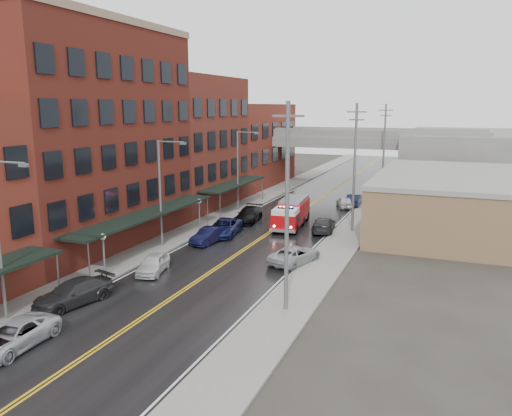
% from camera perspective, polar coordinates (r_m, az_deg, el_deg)
% --- Properties ---
extents(road, '(11.00, 160.00, 0.02)m').
position_cam_1_polar(road, '(45.36, 0.72, -3.38)').
color(road, black).
rests_on(road, ground).
extents(sidewalk_left, '(3.00, 160.00, 0.15)m').
position_cam_1_polar(sidewalk_left, '(48.35, -7.39, -2.46)').
color(sidewalk_left, slate).
rests_on(sidewalk_left, ground).
extents(sidewalk_right, '(3.00, 160.00, 0.15)m').
position_cam_1_polar(sidewalk_right, '(43.37, 9.79, -4.17)').
color(sidewalk_right, slate).
rests_on(sidewalk_right, ground).
extents(curb_left, '(0.30, 160.00, 0.15)m').
position_cam_1_polar(curb_left, '(47.59, -5.65, -2.64)').
color(curb_left, gray).
rests_on(curb_left, ground).
extents(curb_right, '(0.30, 160.00, 0.15)m').
position_cam_1_polar(curb_right, '(43.72, 7.67, -3.98)').
color(curb_right, gray).
rests_on(curb_right, ground).
extents(brick_building_b, '(9.00, 20.00, 18.00)m').
position_cam_1_polar(brick_building_b, '(44.68, -18.93, 7.47)').
color(brick_building_b, '#522015').
rests_on(brick_building_b, ground).
extents(brick_building_c, '(9.00, 15.00, 15.00)m').
position_cam_1_polar(brick_building_c, '(59.17, -7.76, 7.39)').
color(brick_building_c, '#5D1F1B').
rests_on(brick_building_c, ground).
extents(brick_building_far, '(9.00, 20.00, 12.00)m').
position_cam_1_polar(brick_building_far, '(74.98, -1.13, 7.20)').
color(brick_building_far, maroon).
rests_on(brick_building_far, ground).
extents(tan_building, '(14.00, 22.00, 5.00)m').
position_cam_1_polar(tan_building, '(51.76, 21.69, 0.49)').
color(tan_building, olive).
rests_on(tan_building, ground).
extents(right_far_block, '(18.00, 30.00, 8.00)m').
position_cam_1_polar(right_far_block, '(81.34, 23.31, 5.19)').
color(right_far_block, slate).
rests_on(right_far_block, ground).
extents(awning_1, '(2.60, 18.00, 3.09)m').
position_cam_1_polar(awning_1, '(41.99, -12.35, -0.70)').
color(awning_1, black).
rests_on(awning_1, ground).
extents(awning_2, '(2.60, 13.00, 3.09)m').
position_cam_1_polar(awning_2, '(57.07, -2.53, 2.76)').
color(awning_2, black).
rests_on(awning_2, ground).
extents(globe_lamp_1, '(0.44, 0.44, 3.12)m').
position_cam_1_polar(globe_lamp_1, '(36.05, -17.05, -4.07)').
color(globe_lamp_1, '#59595B').
rests_on(globe_lamp_1, ground).
extents(globe_lamp_2, '(0.44, 0.44, 3.12)m').
position_cam_1_polar(globe_lamp_2, '(47.43, -6.51, 0.06)').
color(globe_lamp_2, '#59595B').
rests_on(globe_lamp_2, ground).
extents(street_lamp_0, '(2.64, 0.22, 9.00)m').
position_cam_1_polar(street_lamp_0, '(29.89, -27.16, -2.35)').
color(street_lamp_0, '#59595B').
rests_on(street_lamp_0, ground).
extents(street_lamp_1, '(2.64, 0.22, 9.00)m').
position_cam_1_polar(street_lamp_1, '(41.90, -10.64, 2.41)').
color(street_lamp_1, '#59595B').
rests_on(street_lamp_1, ground).
extents(street_lamp_2, '(2.64, 0.22, 9.00)m').
position_cam_1_polar(street_lamp_2, '(55.94, -1.88, 4.87)').
color(street_lamp_2, '#59595B').
rests_on(street_lamp_2, ground).
extents(utility_pole_0, '(1.80, 0.24, 12.00)m').
position_cam_1_polar(utility_pole_0, '(27.80, 3.56, 0.32)').
color(utility_pole_0, '#59595B').
rests_on(utility_pole_0, ground).
extents(utility_pole_1, '(1.80, 0.24, 12.00)m').
position_cam_1_polar(utility_pole_1, '(47.02, 11.21, 4.75)').
color(utility_pole_1, '#59595B').
rests_on(utility_pole_1, ground).
extents(utility_pole_2, '(1.80, 0.24, 12.00)m').
position_cam_1_polar(utility_pole_2, '(66.69, 14.41, 6.56)').
color(utility_pole_2, '#59595B').
rests_on(utility_pole_2, ground).
extents(overpass, '(40.00, 10.00, 7.50)m').
position_cam_1_polar(overpass, '(74.81, 9.59, 7.02)').
color(overpass, slate).
rests_on(overpass, ground).
extents(fire_truck, '(3.52, 7.60, 2.71)m').
position_cam_1_polar(fire_truck, '(49.10, 4.05, -0.50)').
color(fire_truck, '#B0080C').
rests_on(fire_truck, ground).
extents(parked_car_left_2, '(2.37, 4.85, 1.33)m').
position_cam_1_polar(parked_car_left_2, '(27.95, -25.95, -12.96)').
color(parked_car_left_2, '#B1B3BA').
rests_on(parked_car_left_2, ground).
extents(parked_car_left_3, '(3.22, 5.35, 1.45)m').
position_cam_1_polar(parked_car_left_3, '(32.27, -20.15, -9.09)').
color(parked_car_left_3, '#28272A').
rests_on(parked_car_left_3, ground).
extents(parked_car_left_4, '(2.50, 4.21, 1.34)m').
position_cam_1_polar(parked_car_left_4, '(36.58, -11.67, -6.25)').
color(parked_car_left_4, silver).
rests_on(parked_car_left_4, ground).
extents(parked_car_left_5, '(1.89, 4.27, 1.36)m').
position_cam_1_polar(parked_car_left_5, '(43.56, -5.42, -3.16)').
color(parked_car_left_5, black).
rests_on(parked_car_left_5, ground).
extents(parked_car_left_6, '(3.23, 5.64, 1.48)m').
position_cam_1_polar(parked_car_left_6, '(46.13, -3.67, -2.22)').
color(parked_car_left_6, '#141B4C').
rests_on(parked_car_left_6, ground).
extents(parked_car_left_7, '(2.66, 5.29, 1.47)m').
position_cam_1_polar(parked_car_left_7, '(51.41, -0.85, -0.76)').
color(parked_car_left_7, black).
rests_on(parked_car_left_7, ground).
extents(parked_car_right_0, '(3.49, 5.33, 1.36)m').
position_cam_1_polar(parked_car_right_0, '(37.97, 4.44, -5.36)').
color(parked_car_right_0, '#A4A8AC').
rests_on(parked_car_right_0, ground).
extents(parked_car_right_1, '(2.63, 5.05, 1.40)m').
position_cam_1_polar(parked_car_right_1, '(47.75, 7.74, -1.87)').
color(parked_car_right_1, '#29292B').
rests_on(parked_car_right_1, ground).
extents(parked_car_right_2, '(2.84, 4.28, 1.35)m').
position_cam_1_polar(parked_car_right_2, '(59.32, 10.10, 0.67)').
color(parked_car_right_2, silver).
rests_on(parked_car_right_2, ground).
extents(parked_car_right_3, '(1.63, 4.42, 1.44)m').
position_cam_1_polar(parked_car_right_3, '(60.70, 11.19, 0.92)').
color(parked_car_right_3, black).
rests_on(parked_car_right_3, ground).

